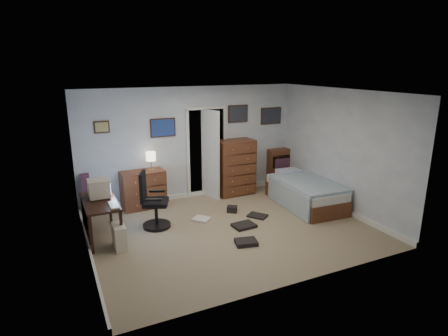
# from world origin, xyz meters

# --- Properties ---
(floor) EXTENTS (5.00, 4.00, 0.02)m
(floor) POSITION_xyz_m (0.00, 0.00, -0.01)
(floor) COLOR gray
(floor) RESTS_ON ground
(computer_desk) EXTENTS (0.57, 1.20, 0.69)m
(computer_desk) POSITION_xyz_m (-2.28, 0.65, 0.53)
(computer_desk) COLOR black
(computer_desk) RESTS_ON floor
(crt_monitor) EXTENTS (0.36, 0.33, 0.33)m
(crt_monitor) POSITION_xyz_m (-2.18, 0.80, 0.86)
(crt_monitor) COLOR beige
(crt_monitor) RESTS_ON computer_desk
(keyboard) EXTENTS (0.14, 0.37, 0.02)m
(keyboard) POSITION_xyz_m (-2.02, 0.30, 0.70)
(keyboard) COLOR beige
(keyboard) RESTS_ON computer_desk
(pc_tower) EXTENTS (0.19, 0.39, 0.41)m
(pc_tower) POSITION_xyz_m (-2.00, 0.10, 0.21)
(pc_tower) COLOR beige
(pc_tower) RESTS_ON floor
(office_chair) EXTENTS (0.68, 0.68, 1.07)m
(office_chair) POSITION_xyz_m (-1.27, 0.69, 0.41)
(office_chair) COLOR black
(office_chair) RESTS_ON floor
(media_stack) EXTENTS (0.17, 0.17, 0.84)m
(media_stack) POSITION_xyz_m (-2.32, 1.91, 0.42)
(media_stack) COLOR maroon
(media_stack) RESTS_ON floor
(low_dresser) EXTENTS (0.93, 0.50, 0.80)m
(low_dresser) POSITION_xyz_m (-1.20, 1.77, 0.40)
(low_dresser) COLOR brown
(low_dresser) RESTS_ON floor
(table_lamp) EXTENTS (0.21, 0.21, 0.39)m
(table_lamp) POSITION_xyz_m (-1.00, 1.77, 1.09)
(table_lamp) COLOR gold
(table_lamp) RESTS_ON low_dresser
(doorway) EXTENTS (0.96, 1.12, 2.05)m
(doorway) POSITION_xyz_m (0.35, 2.27, 1.00)
(doorway) COLOR black
(doorway) RESTS_ON floor
(tall_dresser) EXTENTS (0.90, 0.55, 1.28)m
(tall_dresser) POSITION_xyz_m (0.96, 1.75, 0.64)
(tall_dresser) COLOR brown
(tall_dresser) RESTS_ON floor
(headboard_bookcase) EXTENTS (1.04, 0.30, 0.93)m
(headboard_bookcase) POSITION_xyz_m (2.49, 1.86, 0.49)
(headboard_bookcase) COLOR brown
(headboard_bookcase) RESTS_ON floor
(bed) EXTENTS (1.10, 1.92, 0.61)m
(bed) POSITION_xyz_m (1.99, 0.42, 0.29)
(bed) COLOR brown
(bed) RESTS_ON floor
(wall_posters) EXTENTS (4.38, 0.04, 0.60)m
(wall_posters) POSITION_xyz_m (0.57, 1.98, 1.75)
(wall_posters) COLOR #331E11
(wall_posters) RESTS_ON floor
(floor_clutter) EXTENTS (1.51, 1.69, 0.13)m
(floor_clutter) POSITION_xyz_m (0.18, 0.06, 0.03)
(floor_clutter) COLOR black
(floor_clutter) RESTS_ON floor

